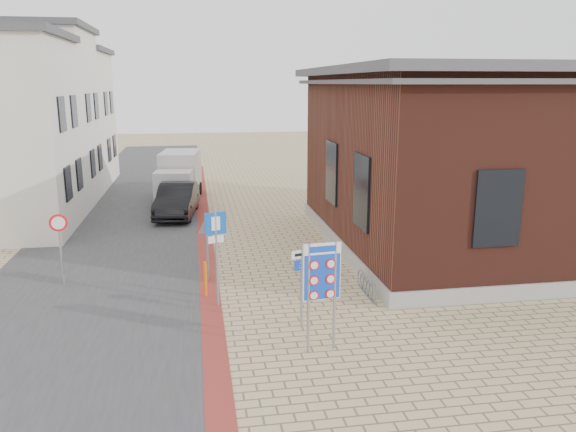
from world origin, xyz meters
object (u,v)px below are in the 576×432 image
object	(u,v)px
essen_sign	(302,274)
parking_sign	(216,240)
sedan	(177,200)
box_truck	(179,175)
border_sign	(322,274)
bollard	(205,279)

from	to	relation	value
essen_sign	parking_sign	xyz separation A→B (m)	(-2.10, 1.70, 0.52)
parking_sign	essen_sign	bearing A→B (deg)	-58.07
essen_sign	parking_sign	size ratio (longest dim) A/B	0.78
sedan	box_truck	xyz separation A→B (m)	(0.02, 4.03, 0.53)
parking_sign	sedan	bearing A→B (deg)	77.77
border_sign	bollard	size ratio (longest dim) A/B	2.45
sedan	border_sign	world-z (taller)	border_sign
box_truck	border_sign	world-z (taller)	border_sign
box_truck	bollard	size ratio (longest dim) A/B	4.64
border_sign	bollard	world-z (taller)	border_sign
border_sign	parking_sign	world-z (taller)	parking_sign
border_sign	parking_sign	distance (m)	3.88
border_sign	essen_sign	bearing A→B (deg)	91.82
border_sign	parking_sign	xyz separation A→B (m)	(-2.30, 3.12, 0.06)
essen_sign	bollard	size ratio (longest dim) A/B	2.04
border_sign	sedan	bearing A→B (deg)	97.92
border_sign	essen_sign	size ratio (longest dim) A/B	1.20
sedan	bollard	xyz separation A→B (m)	(1.08, -10.83, -0.24)
parking_sign	border_sign	bearing A→B (deg)	-72.72
sedan	box_truck	world-z (taller)	box_truck
bollard	sedan	bearing A→B (deg)	95.70
box_truck	bollard	bearing A→B (deg)	-78.87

